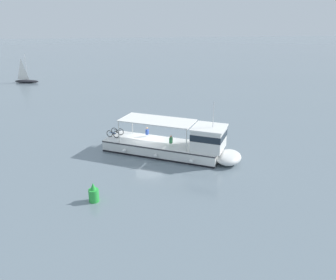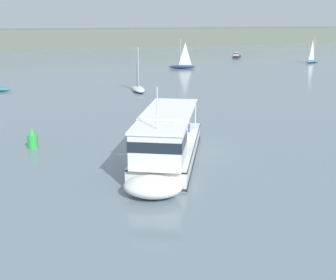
{
  "view_description": "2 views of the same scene",
  "coord_description": "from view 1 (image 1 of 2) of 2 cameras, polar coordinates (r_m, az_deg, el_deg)",
  "views": [
    {
      "loc": [
        -29.15,
        3.38,
        11.82
      ],
      "look_at": [
        -1.49,
        -1.69,
        1.4
      ],
      "focal_mm": 35.1,
      "sensor_mm": 36.0,
      "label": 1
    },
    {
      "loc": [
        -11.68,
        -24.89,
        8.45
      ],
      "look_at": [
        -1.49,
        -1.69,
        1.4
      ],
      "focal_mm": 45.84,
      "sensor_mm": 36.0,
      "label": 2
    }
  ],
  "objects": [
    {
      "name": "channel_buoy",
      "position": [
        23.29,
        -12.78,
        -9.11
      ],
      "size": [
        0.7,
        0.7,
        1.4
      ],
      "color": "green",
      "rests_on": "ground"
    },
    {
      "name": "ground_plane",
      "position": [
        31.63,
        -3.5,
        -1.65
      ],
      "size": [
        400.0,
        400.0,
        0.0
      ],
      "primitive_type": "plane",
      "color": "slate"
    },
    {
      "name": "ferry_main",
      "position": [
        29.79,
        1.83,
        -0.94
      ],
      "size": [
        9.26,
        12.46,
        5.32
      ],
      "color": "white",
      "rests_on": "ground"
    },
    {
      "name": "sailboat_off_bow",
      "position": [
        70.9,
        -23.4,
        9.54
      ],
      "size": [
        2.63,
        5.0,
        5.4
      ],
      "color": "#232328",
      "rests_on": "ground"
    }
  ]
}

